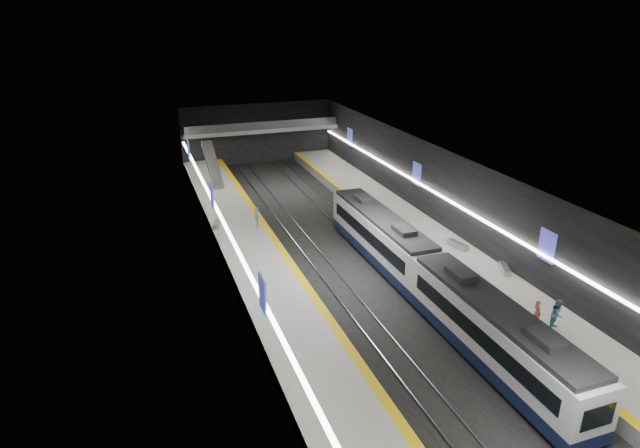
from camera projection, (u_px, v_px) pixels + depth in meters
name	position (u px, v px, depth m)	size (l,w,h in m)	color
ground	(364.00, 276.00, 41.89)	(70.00, 70.00, 0.00)	black
ceiling	(367.00, 178.00, 38.89)	(20.00, 70.00, 0.04)	beige
wall_left	(234.00, 247.00, 37.29)	(0.04, 70.00, 8.00)	black
wall_right	(477.00, 213.00, 43.50)	(0.04, 70.00, 8.00)	black
wall_back	(258.00, 134.00, 70.97)	(20.00, 0.04, 8.00)	black
platform_left	(271.00, 286.00, 39.38)	(5.00, 70.00, 1.00)	slate
tile_surface_left	(270.00, 279.00, 39.19)	(5.00, 70.00, 0.02)	#9E9E99
tactile_strip_left	(299.00, 275.00, 39.87)	(0.60, 70.00, 0.02)	yellow
platform_right	(447.00, 256.00, 44.03)	(5.00, 70.00, 1.00)	slate
tile_surface_right	(448.00, 251.00, 43.84)	(5.00, 70.00, 0.02)	#9E9E99
tactile_strip_right	(424.00, 254.00, 43.16)	(0.60, 70.00, 0.02)	yellow
rails	(364.00, 275.00, 41.87)	(6.52, 70.00, 0.12)	gray
train	(428.00, 275.00, 37.26)	(2.69, 30.04, 3.60)	#0E1836
ad_posters	(360.00, 218.00, 41.08)	(19.94, 53.50, 2.20)	#3D43B9
cove_light_left	(237.00, 249.00, 37.43)	(0.25, 68.60, 0.12)	white
cove_light_right	(475.00, 216.00, 43.51)	(0.25, 68.60, 0.12)	white
mezzanine_bridge	(261.00, 129.00, 68.77)	(20.00, 3.00, 1.50)	gray
escalator	(212.00, 164.00, 61.19)	(1.20, 8.00, 0.60)	#99999E
bench_left_far	(217.00, 224.00, 48.69)	(0.46, 1.65, 0.40)	#99999E
bench_right_near	(505.00, 269.00, 40.26)	(0.52, 1.88, 0.46)	#99999E
bench_right_far	(457.00, 245.00, 44.35)	(0.55, 1.97, 0.48)	#99999E
passenger_right_a	(537.00, 313.00, 33.26)	(0.62, 0.41, 1.71)	#B95645
passenger_right_b	(557.00, 314.00, 32.87)	(0.96, 0.75, 1.98)	teal
passenger_left_a	(257.00, 217.00, 48.26)	(1.10, 0.46, 1.88)	silver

